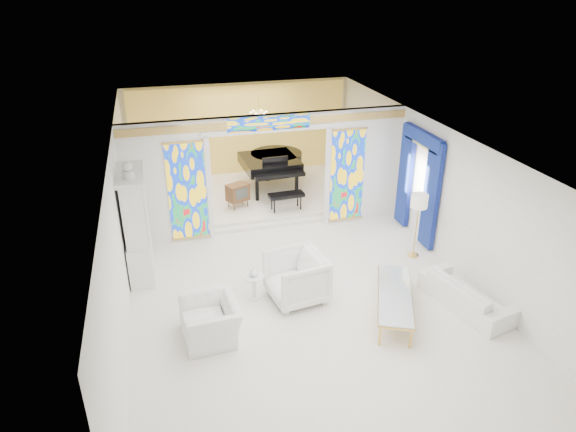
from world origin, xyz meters
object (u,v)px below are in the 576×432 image
object	(u,v)px
armchair_right	(296,278)
tv_console	(238,192)
armchair_left	(211,320)
china_cabinet	(137,226)
sofa	(467,294)
coffee_table	(395,295)
grand_piano	(273,162)

from	to	relation	value
armchair_right	tv_console	size ratio (longest dim) A/B	1.61
armchair_left	tv_console	xyz separation A→B (m)	(1.42, 5.15, 0.24)
tv_console	china_cabinet	bearing A→B (deg)	-159.62
sofa	coffee_table	size ratio (longest dim) A/B	0.92
grand_piano	sofa	bearing A→B (deg)	-73.93
china_cabinet	grand_piano	size ratio (longest dim) A/B	0.91
china_cabinet	armchair_left	distance (m)	2.95
armchair_left	sofa	size ratio (longest dim) A/B	0.56
coffee_table	tv_console	distance (m)	5.77
coffee_table	sofa	bearing A→B (deg)	-5.54
coffee_table	tv_console	xyz separation A→B (m)	(-2.08, 5.38, 0.18)
armchair_left	tv_console	bearing A→B (deg)	160.43
grand_piano	tv_console	xyz separation A→B (m)	(-1.29, -1.18, -0.37)
coffee_table	tv_console	world-z (taller)	tv_console
grand_piano	tv_console	distance (m)	1.79
china_cabinet	armchair_right	distance (m)	3.57
tv_console	sofa	bearing A→B (deg)	-81.37
sofa	coffee_table	bearing A→B (deg)	71.67
armchair_right	grand_piano	distance (m)	5.67
china_cabinet	grand_piano	bearing A→B (deg)	43.89
armchair_left	tv_console	distance (m)	5.35
china_cabinet	sofa	distance (m)	6.90
armchair_left	armchair_right	bearing A→B (deg)	108.43
armchair_right	tv_console	xyz separation A→B (m)	(-0.39, 4.39, 0.11)
tv_console	grand_piano	bearing A→B (deg)	18.25
armchair_left	tv_console	world-z (taller)	tv_console
china_cabinet	coffee_table	size ratio (longest dim) A/B	1.25
grand_piano	coffee_table	bearing A→B (deg)	-85.83
china_cabinet	armchair_right	xyz separation A→B (m)	(2.99, -1.83, -0.67)
sofa	grand_piano	bearing A→B (deg)	5.94
armchair_right	sofa	distance (m)	3.38
armchair_right	sofa	world-z (taller)	armchair_right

